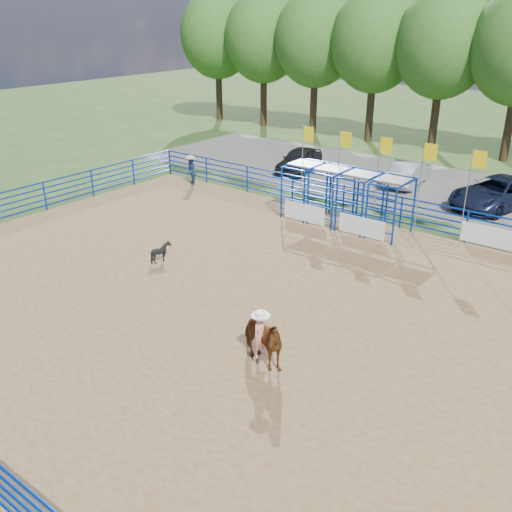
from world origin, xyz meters
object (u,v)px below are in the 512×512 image
object	(u,v)px
spectator_cowboy	(191,171)
car_c	(496,193)
car_a	(299,160)
horse_and_rider	(261,337)
car_b	(408,173)
calf	(161,252)

from	to	relation	value
spectator_cowboy	car_c	xyz separation A→B (m)	(14.97, 6.53, -0.07)
car_a	car_c	world-z (taller)	car_c
horse_and_rider	car_b	distance (m)	19.91
horse_and_rider	car_a	size ratio (longest dim) A/B	0.55
calf	car_c	xyz separation A→B (m)	(8.38, 15.11, 0.34)
horse_and_rider	calf	bearing A→B (deg)	156.50
car_c	horse_and_rider	bearing A→B (deg)	-76.23
horse_and_rider	calf	xyz separation A→B (m)	(-7.45, 3.24, -0.46)
calf	spectator_cowboy	bearing A→B (deg)	3.06
horse_and_rider	car_b	xyz separation A→B (m)	(-4.27, 19.45, -0.17)
spectator_cowboy	car_b	size ratio (longest dim) A/B	0.38
horse_and_rider	calf	distance (m)	8.13
car_b	car_a	bearing A→B (deg)	6.96
calf	car_a	xyz separation A→B (m)	(-3.33, 14.76, 0.31)
horse_and_rider	calf	world-z (taller)	horse_and_rider
horse_and_rider	car_a	world-z (taller)	horse_and_rider
calf	car_b	size ratio (longest dim) A/B	0.19
calf	horse_and_rider	bearing A→B (deg)	-147.95
car_b	car_c	size ratio (longest dim) A/B	0.78
calf	car_a	size ratio (longest dim) A/B	0.19
horse_and_rider	spectator_cowboy	size ratio (longest dim) A/B	1.43
car_a	spectator_cowboy	bearing A→B (deg)	-127.99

